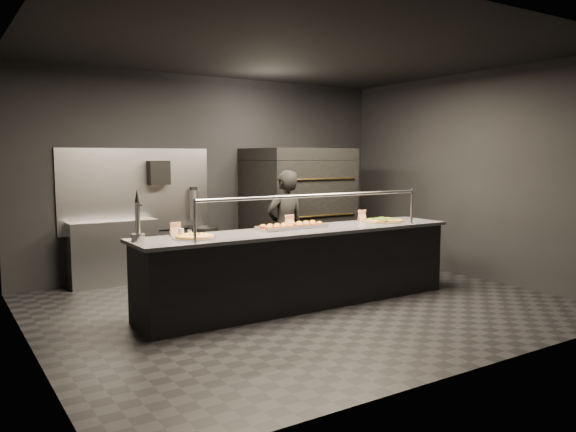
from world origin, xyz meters
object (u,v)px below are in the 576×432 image
object	(u,v)px
service_counter	(302,267)
slider_tray_b	(306,225)
prep_shelf	(114,253)
beer_tap	(138,226)
slider_tray_a	(277,228)
pizza_oven	(298,208)
worker	(285,228)
square_pizza	(383,221)
fire_extinguisher	(194,205)
trash_bin	(204,251)
towel_dispenser	(158,173)
round_pizza	(195,237)

from	to	relation	value
service_counter	slider_tray_b	distance (m)	0.53
prep_shelf	beer_tap	world-z (taller)	beer_tap
prep_shelf	beer_tap	xyz separation A→B (m)	(-0.35, -2.22, 0.62)
slider_tray_a	pizza_oven	bearing A→B (deg)	50.20
service_counter	slider_tray_a	bearing A→B (deg)	155.57
service_counter	worker	distance (m)	1.17
square_pizza	worker	bearing A→B (deg)	131.61
service_counter	prep_shelf	size ratio (longest dim) A/B	3.42
pizza_oven	fire_extinguisher	world-z (taller)	pizza_oven
trash_bin	pizza_oven	bearing A→B (deg)	-12.19
prep_shelf	slider_tray_a	bearing A→B (deg)	-58.93
slider_tray_a	square_pizza	bearing A→B (deg)	-3.15
slider_tray_b	square_pizza	size ratio (longest dim) A/B	0.96
fire_extinguisher	square_pizza	xyz separation A→B (m)	(1.67, -2.36, -0.12)
slider_tray_a	towel_dispenser	bearing A→B (deg)	105.36
beer_tap	square_pizza	world-z (taller)	beer_tap
slider_tray_a	trash_bin	xyz separation A→B (m)	(-0.01, 2.09, -0.58)
slider_tray_a	square_pizza	size ratio (longest dim) A/B	0.88
fire_extinguisher	slider_tray_b	world-z (taller)	fire_extinguisher
worker	round_pizza	bearing A→B (deg)	29.12
round_pizza	square_pizza	distance (m)	2.68
beer_tap	square_pizza	distance (m)	3.27
service_counter	towel_dispenser	size ratio (longest dim) A/B	11.71
towel_dispenser	beer_tap	distance (m)	2.56
round_pizza	worker	xyz separation A→B (m)	(1.79, 1.03, -0.14)
service_counter	slider_tray_b	world-z (taller)	service_counter
round_pizza	square_pizza	size ratio (longest dim) A/B	0.91
slider_tray_a	square_pizza	distance (m)	1.60
service_counter	slider_tray_a	xyz separation A→B (m)	(-0.28, 0.13, 0.48)
square_pizza	worker	world-z (taller)	worker
square_pizza	trash_bin	world-z (taller)	square_pizza
slider_tray_a	trash_bin	distance (m)	2.17
pizza_oven	fire_extinguisher	distance (m)	1.63
worker	slider_tray_b	bearing A→B (deg)	72.83
pizza_oven	slider_tray_a	xyz separation A→B (m)	(-1.48, -1.77, -0.02)
towel_dispenser	slider_tray_a	xyz separation A→B (m)	(0.62, -2.26, -0.60)
slider_tray_b	worker	size ratio (longest dim) A/B	0.31
slider_tray_b	worker	distance (m)	0.94
service_counter	round_pizza	size ratio (longest dim) A/B	8.63
prep_shelf	round_pizza	world-z (taller)	round_pizza
slider_tray_a	slider_tray_b	distance (m)	0.44
service_counter	slider_tray_b	xyz separation A→B (m)	(0.16, 0.15, 0.48)
fire_extinguisher	square_pizza	size ratio (longest dim) A/B	0.96
square_pizza	worker	distance (m)	1.35
prep_shelf	towel_dispenser	distance (m)	1.31
service_counter	pizza_oven	distance (m)	2.30
pizza_oven	square_pizza	world-z (taller)	pizza_oven
beer_tap	square_pizza	size ratio (longest dim) A/B	1.03
fire_extinguisher	slider_tray_b	bearing A→B (deg)	-77.23
service_counter	worker	world-z (taller)	worker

